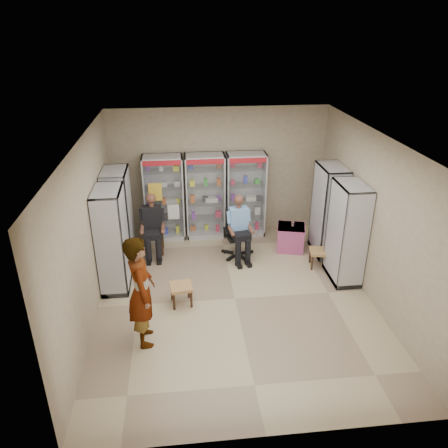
{
  "coord_description": "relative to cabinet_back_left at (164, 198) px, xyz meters",
  "views": [
    {
      "loc": [
        -0.94,
        -6.74,
        4.73
      ],
      "look_at": [
        -0.13,
        0.7,
        1.22
      ],
      "focal_mm": 35.0,
      "sensor_mm": 36.0,
      "label": 1
    }
  ],
  "objects": [
    {
      "name": "wooden_chair",
      "position": [
        -0.25,
        -0.73,
        -0.53
      ],
      "size": [
        0.42,
        0.42,
        0.94
      ],
      "primitive_type": "cube",
      "color": "black",
      "rests_on": "floor"
    },
    {
      "name": "cabinet_right_far",
      "position": [
        3.53,
        -1.13,
        0.0
      ],
      "size": [
        0.9,
        0.5,
        2.0
      ],
      "primitive_type": "cube",
      "rotation": [
        0.0,
        0.0,
        1.57
      ],
      "color": "silver",
      "rests_on": "floor"
    },
    {
      "name": "cabinet_left_far",
      "position": [
        -0.93,
        -0.93,
        0.0
      ],
      "size": [
        0.9,
        0.5,
        2.0
      ],
      "primitive_type": "cube",
      "rotation": [
        0.0,
        0.0,
        -1.57
      ],
      "color": "#A2A4A9",
      "rests_on": "floor"
    },
    {
      "name": "standing_man",
      "position": [
        -0.3,
        -3.72,
        -0.07
      ],
      "size": [
        0.53,
        0.73,
        1.86
      ],
      "primitive_type": "imported",
      "rotation": [
        0.0,
        0.0,
        1.7
      ],
      "color": "gray",
      "rests_on": "floor"
    },
    {
      "name": "cabinet_back_right",
      "position": [
        1.9,
        0.0,
        0.0
      ],
      "size": [
        0.9,
        0.5,
        2.0
      ],
      "primitive_type": "cube",
      "color": "#AEB2B6",
      "rests_on": "floor"
    },
    {
      "name": "floor",
      "position": [
        1.3,
        -2.73,
        -1.0
      ],
      "size": [
        6.0,
        6.0,
        0.0
      ],
      "primitive_type": "plane",
      "color": "tan",
      "rests_on": "ground"
    },
    {
      "name": "office_chair",
      "position": [
        1.57,
        -1.09,
        -0.47
      ],
      "size": [
        0.67,
        0.67,
        1.07
      ],
      "primitive_type": "cube",
      "rotation": [
        0.0,
        0.0,
        0.16
      ],
      "color": "black",
      "rests_on": "floor"
    },
    {
      "name": "pink_trunk",
      "position": [
        2.8,
        -0.91,
        -0.72
      ],
      "size": [
        0.71,
        0.69,
        0.56
      ],
      "primitive_type": "cube",
      "rotation": [
        0.0,
        0.0,
        -0.25
      ],
      "color": "#C54F9C",
      "rests_on": "floor"
    },
    {
      "name": "woven_stool_a",
      "position": [
        3.2,
        -1.74,
        -0.81
      ],
      "size": [
        0.44,
        0.44,
        0.38
      ],
      "primitive_type": "cube",
      "rotation": [
        0.0,
        0.0,
        -0.15
      ],
      "color": "#AB8848",
      "rests_on": "floor"
    },
    {
      "name": "cabinet_back_mid",
      "position": [
        0.95,
        0.0,
        0.0
      ],
      "size": [
        0.9,
        0.5,
        2.0
      ],
      "primitive_type": "cube",
      "color": "#B5B7BC",
      "rests_on": "floor"
    },
    {
      "name": "seated_shopkeeper",
      "position": [
        1.57,
        -1.14,
        -0.32
      ],
      "size": [
        0.54,
        0.68,
        1.36
      ],
      "primitive_type": null,
      "rotation": [
        0.0,
        0.0,
        0.16
      ],
      "color": "#6CA4D6",
      "rests_on": "floor"
    },
    {
      "name": "room_shell",
      "position": [
        1.3,
        -2.73,
        0.97
      ],
      "size": [
        5.02,
        6.02,
        3.01
      ],
      "color": "tan",
      "rests_on": "ground"
    },
    {
      "name": "cabinet_right_near",
      "position": [
        3.53,
        -2.23,
        0.0
      ],
      "size": [
        0.9,
        0.5,
        2.0
      ],
      "primitive_type": "cube",
      "rotation": [
        0.0,
        0.0,
        1.57
      ],
      "color": "#A8ABAF",
      "rests_on": "floor"
    },
    {
      "name": "woven_stool_b",
      "position": [
        0.31,
        -2.77,
        -0.8
      ],
      "size": [
        0.44,
        0.44,
        0.39
      ],
      "primitive_type": "cube",
      "rotation": [
        0.0,
        0.0,
        0.12
      ],
      "color": "#B0784A",
      "rests_on": "floor"
    },
    {
      "name": "tea_glass",
      "position": [
        2.84,
        -0.89,
        -0.39
      ],
      "size": [
        0.07,
        0.07,
        0.09
      ],
      "primitive_type": "cylinder",
      "color": "#591C07",
      "rests_on": "pink_trunk"
    },
    {
      "name": "seated_customer",
      "position": [
        -0.25,
        -0.78,
        -0.33
      ],
      "size": [
        0.44,
        0.6,
        1.34
      ],
      "primitive_type": null,
      "color": "black",
      "rests_on": "floor"
    },
    {
      "name": "cabinet_back_left",
      "position": [
        0.0,
        0.0,
        0.0
      ],
      "size": [
        0.9,
        0.5,
        2.0
      ],
      "primitive_type": "cube",
      "color": "#AFB2B6",
      "rests_on": "floor"
    },
    {
      "name": "cabinet_left_near",
      "position": [
        -0.93,
        -2.03,
        0.0
      ],
      "size": [
        0.9,
        0.5,
        2.0
      ],
      "primitive_type": "cube",
      "rotation": [
        0.0,
        0.0,
        -1.57
      ],
      "color": "silver",
      "rests_on": "floor"
    }
  ]
}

